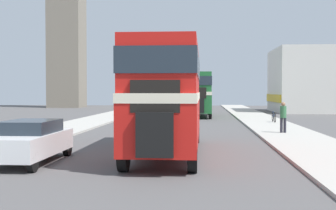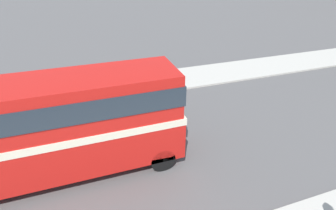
{
  "view_description": "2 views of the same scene",
  "coord_description": "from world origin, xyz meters",
  "views": [
    {
      "loc": [
        2.01,
        -18.54,
        2.45
      ],
      "look_at": [
        0.66,
        -0.47,
        1.9
      ],
      "focal_mm": 50.0,
      "sensor_mm": 36.0,
      "label": 1
    },
    {
      "loc": [
        9.59,
        1.07,
        7.73
      ],
      "look_at": [
        0.0,
        4.37,
        2.02
      ],
      "focal_mm": 28.0,
      "sensor_mm": 36.0,
      "label": 2
    }
  ],
  "objects": [
    {
      "name": "ground_plane",
      "position": [
        0.0,
        0.0,
        0.0
      ],
      "size": [
        120.0,
        120.0,
        0.0
      ],
      "primitive_type": "plane",
      "color": "#565454"
    },
    {
      "name": "double_decker_bus",
      "position": [
        0.66,
        -0.49,
        2.46
      ],
      "size": [
        2.39,
        10.13,
        4.13
      ],
      "color": "red",
      "rests_on": "ground_plane"
    },
    {
      "name": "bicycle_on_pavement",
      "position": [
        7.32,
        16.86,
        0.48
      ],
      "size": [
        0.05,
        1.76,
        0.78
      ],
      "color": "black",
      "rests_on": "sidewalk_right"
    },
    {
      "name": "pedestrian_walking",
      "position": [
        6.49,
        7.9,
        1.09
      ],
      "size": [
        0.35,
        0.35,
        1.71
      ],
      "color": "#282833",
      "rests_on": "sidewalk_right"
    },
    {
      "name": "sidewalk_right",
      "position": [
        6.75,
        0.0,
        0.06
      ],
      "size": [
        3.5,
        120.0,
        0.12
      ],
      "color": "#B7B2A8",
      "rests_on": "ground_plane"
    },
    {
      "name": "car_parked_near",
      "position": [
        -3.89,
        -3.05,
        0.75
      ],
      "size": [
        1.8,
        4.52,
        1.44
      ],
      "color": "white",
      "rests_on": "ground_plane"
    },
    {
      "name": "bus_distant",
      "position": [
        1.6,
        25.92,
        2.45
      ],
      "size": [
        2.4,
        9.46,
        4.11
      ],
      "color": "#1E602D",
      "rests_on": "ground_plane"
    }
  ]
}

